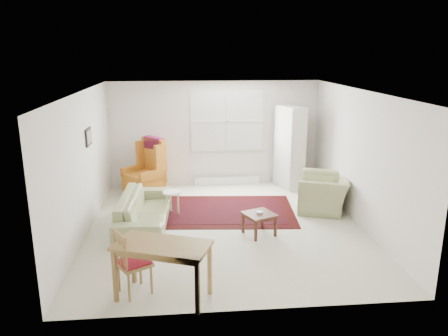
{
  "coord_description": "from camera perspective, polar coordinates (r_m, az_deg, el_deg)",
  "views": [
    {
      "loc": [
        -0.75,
        -7.57,
        3.18
      ],
      "look_at": [
        0.0,
        0.3,
        1.05
      ],
      "focal_mm": 35.0,
      "sensor_mm": 36.0,
      "label": 1
    }
  ],
  "objects": [
    {
      "name": "sofa",
      "position": [
        8.21,
        -10.41,
        -4.74
      ],
      "size": [
        0.94,
        2.17,
        0.86
      ],
      "primitive_type": "imported",
      "rotation": [
        0.0,
        0.0,
        1.52
      ],
      "color": "#8C9462",
      "rests_on": "ground"
    },
    {
      "name": "stool",
      "position": [
        8.8,
        -6.79,
        -4.53
      ],
      "size": [
        0.45,
        0.45,
        0.48
      ],
      "primitive_type": null,
      "rotation": [
        0.0,
        0.0,
        -0.31
      ],
      "color": "white",
      "rests_on": "ground"
    },
    {
      "name": "rug",
      "position": [
        8.97,
        -0.41,
        -5.58
      ],
      "size": [
        3.11,
        2.14,
        0.03
      ],
      "primitive_type": null,
      "rotation": [
        0.0,
        0.0,
        -0.08
      ],
      "color": "black",
      "rests_on": "ground"
    },
    {
      "name": "coffee_table",
      "position": [
        7.84,
        4.61,
        -7.28
      ],
      "size": [
        0.65,
        0.65,
        0.4
      ],
      "primitive_type": null,
      "rotation": [
        0.0,
        0.0,
        0.41
      ],
      "color": "#422014",
      "rests_on": "ground"
    },
    {
      "name": "desk_chair",
      "position": [
        6.07,
        -11.68,
        -11.9
      ],
      "size": [
        0.55,
        0.55,
        0.91
      ],
      "primitive_type": null,
      "rotation": [
        0.0,
        0.0,
        2.12
      ],
      "color": "olive",
      "rests_on": "ground"
    },
    {
      "name": "armchair",
      "position": [
        9.16,
        12.96,
        -2.74
      ],
      "size": [
        1.3,
        1.38,
        0.87
      ],
      "primitive_type": "imported",
      "rotation": [
        0.0,
        0.0,
        -1.92
      ],
      "color": "#8C9462",
      "rests_on": "ground"
    },
    {
      "name": "wingback_chair",
      "position": [
        9.98,
        -10.51,
        0.11
      ],
      "size": [
        1.08,
        1.08,
        1.29
      ],
      "primitive_type": null,
      "rotation": [
        0.0,
        0.0,
        -0.82
      ],
      "color": "#B86B1C",
      "rests_on": "ground"
    },
    {
      "name": "cabinet",
      "position": [
        10.42,
        8.59,
        2.68
      ],
      "size": [
        0.64,
        0.87,
        1.94
      ],
      "primitive_type": null,
      "rotation": [
        0.0,
        0.0,
        0.33
      ],
      "color": "white",
      "rests_on": "ground"
    },
    {
      "name": "desk",
      "position": [
        5.92,
        -7.96,
        -13.19
      ],
      "size": [
        1.36,
        1.01,
        0.77
      ],
      "primitive_type": null,
      "rotation": [
        0.0,
        0.0,
        -0.36
      ],
      "color": "olive",
      "rests_on": "ground"
    },
    {
      "name": "room",
      "position": [
        8.05,
        0.19,
        1.26
      ],
      "size": [
        5.04,
        5.54,
        2.51
      ],
      "color": "beige",
      "rests_on": "ground"
    }
  ]
}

